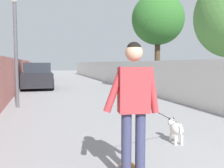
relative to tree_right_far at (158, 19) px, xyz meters
The scene contains 9 objects.
ground_plane 6.09m from the tree_right_far, 77.51° to the left, with size 80.00×80.00×0.00m, color gray.
wall_left 8.43m from the tree_right_far, 97.33° to the left, with size 48.00×0.30×1.74m, color #CC726B.
fence_right 3.54m from the tree_right_far, 128.49° to the left, with size 48.00×0.30×1.62m, color silver.
tree_right_far is the anchor object (origin of this frame).
lamp_post 8.41m from the tree_right_far, 119.64° to the left, with size 0.36×0.36×3.86m.
person_skateboarder 11.95m from the tree_right_far, 152.64° to the left, with size 0.27×0.72×1.69m.
dog 10.53m from the tree_right_far, 156.11° to the left, with size 1.57×1.48×1.06m.
car_near 7.81m from the tree_right_far, 68.91° to the left, with size 3.83×1.80×1.54m.
car_far 13.17m from the tree_right_far, 31.26° to the left, with size 4.10×1.80×1.54m.
Camera 1 is at (-0.22, 1.92, 1.51)m, focal length 40.50 mm.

